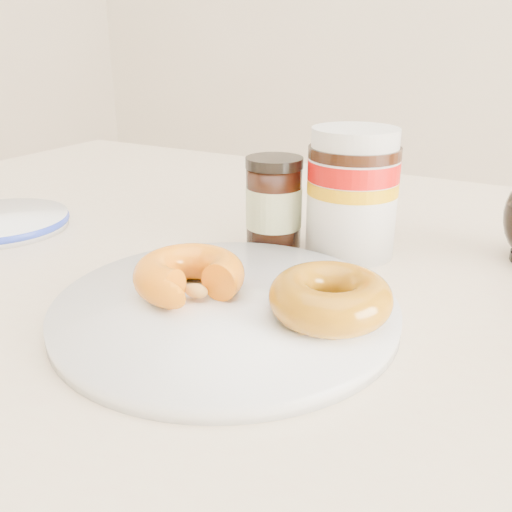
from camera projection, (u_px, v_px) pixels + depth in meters
The scene contains 7 objects.
dining_table at pixel (313, 356), 0.56m from camera, with size 1.40×0.90×0.75m.
plate at pixel (225, 308), 0.45m from camera, with size 0.27×0.27×0.01m.
donut_bitten at pixel (189, 275), 0.46m from camera, with size 0.09×0.09×0.03m, color orange.
donut_whole at pixel (330, 297), 0.42m from camera, with size 0.09×0.09×0.03m, color #A5650A.
nutella_jar at pixel (352, 188), 0.56m from camera, with size 0.09×0.09×0.13m.
dark_jar at pixel (274, 203), 0.59m from camera, with size 0.06×0.06×0.09m.
blue_rim_saucer at pixel (0, 222), 0.66m from camera, with size 0.15×0.15×0.02m.
Camera 1 is at (0.19, -0.35, 0.96)m, focal length 40.00 mm.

